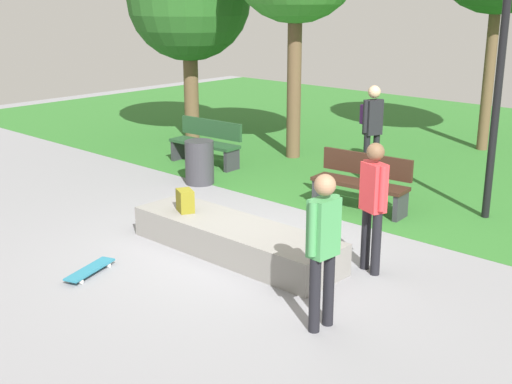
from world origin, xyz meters
name	(u,v)px	position (x,y,z in m)	size (l,w,h in m)	color
ground_plane	(238,249)	(0.00, 0.00, 0.00)	(28.00, 28.00, 0.00)	gray
grass_lawn	(488,152)	(0.00, 7.99, 0.00)	(26.60, 12.01, 0.01)	#2D6B28
concrete_ledge	(235,239)	(0.07, -0.13, 0.21)	(3.19, 0.91, 0.42)	gray
backpack_on_ledge	(185,201)	(-0.82, -0.22, 0.58)	(0.28, 0.20, 0.32)	olive
skater_performing_trick	(323,241)	(2.22, -1.02, 0.99)	(0.22, 0.43, 1.69)	black
skater_watching	(373,198)	(1.76, 0.60, 0.98)	(0.41, 0.30, 1.68)	black
skateboard_by_ledge	(90,270)	(-0.78, -1.88, 0.06)	(0.44, 0.82, 0.08)	teal
park_bench_far_left	(362,181)	(0.23, 2.66, 0.48)	(1.64, 0.63, 0.91)	#331E14
park_bench_near_path	(207,141)	(-3.79, 3.00, 0.48)	(1.63, 0.58, 0.91)	#1E4223
lamp_post	(503,40)	(1.91, 3.66, 2.74)	(0.28, 0.28, 4.55)	black
trash_bin	(199,162)	(-2.85, 1.92, 0.40)	(0.53, 0.53, 0.81)	#333338
pedestrian_with_backpack	(372,123)	(-0.71, 4.33, 1.07)	(0.42, 0.41, 1.78)	black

